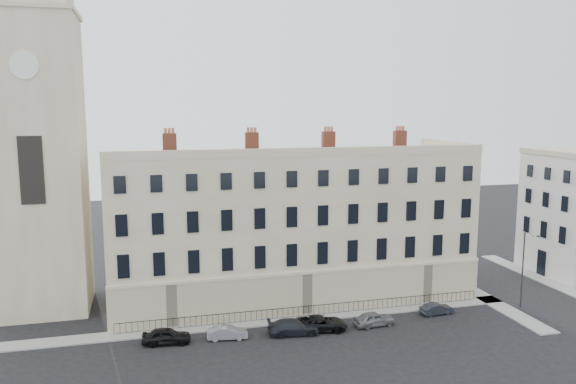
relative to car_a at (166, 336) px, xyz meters
name	(u,v)px	position (x,y,z in m)	size (l,w,h in m)	color
ground	(392,332)	(19.19, -2.48, -0.68)	(160.00, 160.00, 0.00)	black
terrace	(291,224)	(13.23, 9.49, 6.82)	(36.22, 12.22, 17.00)	tan
church_tower	(36,116)	(-10.81, 11.51, 17.98)	(8.00, 8.13, 44.00)	tan
pavement_terrace	(268,321)	(9.19, 2.52, -0.62)	(48.00, 2.00, 0.12)	gray
pavement_east_return	(472,291)	(32.19, 5.52, -0.62)	(2.00, 24.00, 0.12)	gray
pavement_adjacent	(539,278)	(42.19, 7.52, -0.62)	(2.00, 20.00, 0.12)	gray
railings	(309,311)	(13.19, 2.92, -0.13)	(35.00, 0.04, 0.96)	black
car_a	(166,336)	(0.00, 0.00, 0.00)	(1.60, 3.98, 1.36)	black
car_b	(227,333)	(5.05, -0.30, -0.11)	(1.20, 3.43, 1.13)	gray
car_c	(294,327)	(10.74, -0.76, -0.01)	(1.86, 4.57, 1.33)	black
car_d	(321,323)	(13.29, -0.52, -0.04)	(2.13, 4.62, 1.29)	black
car_e	(374,319)	(18.24, -0.71, -0.03)	(1.52, 3.78, 1.29)	slate
car_f	(437,309)	(25.12, 0.41, -0.15)	(1.13, 3.23, 1.06)	#1F232A
streetlamp	(524,266)	(34.24, 0.15, 3.46)	(0.79, 1.51, 7.47)	#34343A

